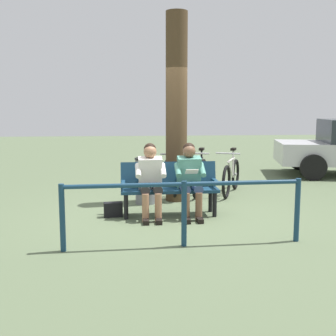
{
  "coord_description": "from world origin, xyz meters",
  "views": [
    {
      "loc": [
        0.71,
        6.9,
        1.77
      ],
      "look_at": [
        0.04,
        -0.18,
        0.75
      ],
      "focal_mm": 45.05,
      "sensor_mm": 36.0,
      "label": 1
    }
  ],
  "objects_px": {
    "bench": "(169,184)",
    "handbag": "(113,210)",
    "bicycle_red": "(170,177)",
    "tree_trunk": "(176,108)",
    "bicycle_purple": "(200,176)",
    "litter_bin": "(146,181)",
    "person_reading": "(190,176)",
    "person_companion": "(151,177)",
    "bicycle_silver": "(231,176)"
  },
  "relations": [
    {
      "from": "bench",
      "to": "handbag",
      "type": "bearing_deg",
      "value": 4.97
    },
    {
      "from": "bench",
      "to": "bicycle_red",
      "type": "relative_size",
      "value": 0.95
    },
    {
      "from": "handbag",
      "to": "bicycle_red",
      "type": "height_order",
      "value": "bicycle_red"
    },
    {
      "from": "tree_trunk",
      "to": "bicycle_red",
      "type": "bearing_deg",
      "value": -82.57
    },
    {
      "from": "bench",
      "to": "bicycle_purple",
      "type": "relative_size",
      "value": 1.0
    },
    {
      "from": "handbag",
      "to": "litter_bin",
      "type": "relative_size",
      "value": 0.35
    },
    {
      "from": "bench",
      "to": "person_reading",
      "type": "relative_size",
      "value": 1.34
    },
    {
      "from": "person_companion",
      "to": "litter_bin",
      "type": "distance_m",
      "value": 1.04
    },
    {
      "from": "person_companion",
      "to": "bicycle_red",
      "type": "height_order",
      "value": "person_companion"
    },
    {
      "from": "person_companion",
      "to": "handbag",
      "type": "height_order",
      "value": "person_companion"
    },
    {
      "from": "bench",
      "to": "tree_trunk",
      "type": "distance_m",
      "value": 1.66
    },
    {
      "from": "handbag",
      "to": "bicycle_red",
      "type": "relative_size",
      "value": 0.18
    },
    {
      "from": "litter_bin",
      "to": "handbag",
      "type": "bearing_deg",
      "value": 58.71
    },
    {
      "from": "handbag",
      "to": "bicycle_silver",
      "type": "distance_m",
      "value": 2.92
    },
    {
      "from": "bicycle_purple",
      "to": "handbag",
      "type": "bearing_deg",
      "value": -26.15
    },
    {
      "from": "person_companion",
      "to": "litter_bin",
      "type": "bearing_deg",
      "value": -88.31
    },
    {
      "from": "person_reading",
      "to": "bicycle_silver",
      "type": "relative_size",
      "value": 0.77
    },
    {
      "from": "bench",
      "to": "bicycle_red",
      "type": "bearing_deg",
      "value": -96.66
    },
    {
      "from": "person_companion",
      "to": "handbag",
      "type": "xyz_separation_m",
      "value": [
        0.61,
        -0.08,
        -0.54
      ]
    },
    {
      "from": "bicycle_silver",
      "to": "bicycle_red",
      "type": "distance_m",
      "value": 1.28
    },
    {
      "from": "person_reading",
      "to": "handbag",
      "type": "relative_size",
      "value": 4.0
    },
    {
      "from": "bench",
      "to": "person_reading",
      "type": "bearing_deg",
      "value": 152.77
    },
    {
      "from": "person_reading",
      "to": "tree_trunk",
      "type": "relative_size",
      "value": 0.34
    },
    {
      "from": "person_companion",
      "to": "tree_trunk",
      "type": "bearing_deg",
      "value": -114.93
    },
    {
      "from": "person_reading",
      "to": "bicycle_purple",
      "type": "xyz_separation_m",
      "value": [
        -0.48,
        -1.82,
        -0.31
      ]
    },
    {
      "from": "person_reading",
      "to": "bicycle_silver",
      "type": "xyz_separation_m",
      "value": [
        -1.13,
        -1.75,
        -0.31
      ]
    },
    {
      "from": "person_companion",
      "to": "bicycle_purple",
      "type": "height_order",
      "value": "person_companion"
    },
    {
      "from": "person_reading",
      "to": "litter_bin",
      "type": "distance_m",
      "value": 1.24
    },
    {
      "from": "handbag",
      "to": "tree_trunk",
      "type": "height_order",
      "value": "tree_trunk"
    },
    {
      "from": "person_companion",
      "to": "bench",
      "type": "bearing_deg",
      "value": -152.88
    },
    {
      "from": "tree_trunk",
      "to": "person_reading",
      "type": "bearing_deg",
      "value": 93.72
    },
    {
      "from": "litter_bin",
      "to": "bicycle_silver",
      "type": "relative_size",
      "value": 0.55
    },
    {
      "from": "person_companion",
      "to": "person_reading",
      "type": "bearing_deg",
      "value": 179.95
    },
    {
      "from": "bench",
      "to": "person_companion",
      "type": "bearing_deg",
      "value": 27.12
    },
    {
      "from": "person_reading",
      "to": "bicycle_purple",
      "type": "relative_size",
      "value": 0.74
    },
    {
      "from": "handbag",
      "to": "tree_trunk",
      "type": "bearing_deg",
      "value": -135.21
    },
    {
      "from": "handbag",
      "to": "bicycle_red",
      "type": "distance_m",
      "value": 2.04
    },
    {
      "from": "bicycle_silver",
      "to": "person_companion",
      "type": "bearing_deg",
      "value": -20.77
    },
    {
      "from": "person_reading",
      "to": "bicycle_purple",
      "type": "distance_m",
      "value": 1.91
    },
    {
      "from": "bench",
      "to": "bicycle_purple",
      "type": "xyz_separation_m",
      "value": [
        -0.8,
        -1.66,
        -0.15
      ]
    },
    {
      "from": "handbag",
      "to": "bicycle_purple",
      "type": "relative_size",
      "value": 0.19
    },
    {
      "from": "person_reading",
      "to": "litter_bin",
      "type": "relative_size",
      "value": 1.41
    },
    {
      "from": "litter_bin",
      "to": "person_companion",
      "type": "bearing_deg",
      "value": 92.29
    },
    {
      "from": "bicycle_silver",
      "to": "bicycle_purple",
      "type": "xyz_separation_m",
      "value": [
        0.64,
        -0.08,
        0.0
      ]
    },
    {
      "from": "person_reading",
      "to": "handbag",
      "type": "height_order",
      "value": "person_reading"
    },
    {
      "from": "tree_trunk",
      "to": "bicycle_red",
      "type": "xyz_separation_m",
      "value": [
        0.07,
        -0.54,
        -1.4
      ]
    },
    {
      "from": "person_companion",
      "to": "litter_bin",
      "type": "xyz_separation_m",
      "value": [
        0.04,
        -1.01,
        -0.24
      ]
    },
    {
      "from": "litter_bin",
      "to": "bicycle_purple",
      "type": "distance_m",
      "value": 1.42
    },
    {
      "from": "person_reading",
      "to": "bicycle_silver",
      "type": "bearing_deg",
      "value": -123.38
    },
    {
      "from": "bicycle_red",
      "to": "tree_trunk",
      "type": "bearing_deg",
      "value": 5.58
    }
  ]
}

